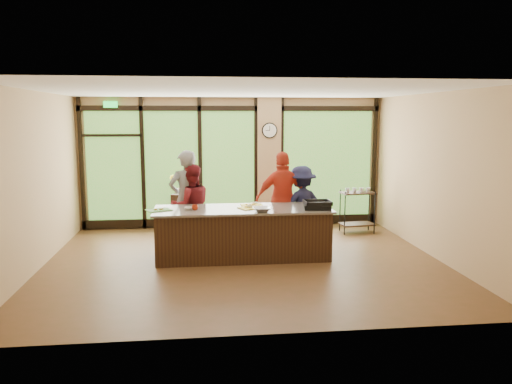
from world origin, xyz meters
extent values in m
plane|color=#523A1D|center=(0.00, 0.00, 0.00)|extent=(7.00, 7.00, 0.00)
plane|color=white|center=(0.00, 0.00, 3.00)|extent=(7.00, 7.00, 0.00)
plane|color=tan|center=(0.00, 3.00, 1.50)|extent=(7.00, 0.00, 7.00)
plane|color=tan|center=(-3.50, 0.00, 1.50)|extent=(0.00, 6.00, 6.00)
plane|color=tan|center=(3.50, 0.00, 1.50)|extent=(0.00, 6.00, 6.00)
cube|color=tan|center=(0.85, 2.94, 1.50)|extent=(0.55, 0.12, 3.00)
cube|color=black|center=(0.00, 2.95, 2.75)|extent=(6.90, 0.08, 0.12)
cube|color=black|center=(0.00, 2.95, 0.12)|extent=(6.90, 0.08, 0.20)
cube|color=#19D83F|center=(-2.70, 2.90, 2.83)|extent=(0.30, 0.04, 0.14)
cube|color=#346523|center=(-2.70, 2.97, 1.45)|extent=(1.20, 0.02, 2.50)
cube|color=#346523|center=(-1.40, 2.97, 1.45)|extent=(1.20, 0.02, 2.50)
cube|color=#346523|center=(-0.10, 2.97, 1.45)|extent=(1.20, 0.02, 2.50)
cube|color=#346523|center=(2.25, 2.97, 1.45)|extent=(2.10, 0.02, 2.50)
cube|color=black|center=(-3.40, 2.95, 1.50)|extent=(0.08, 0.08, 3.00)
cube|color=black|center=(-2.05, 2.95, 1.50)|extent=(0.08, 0.08, 3.00)
cube|color=black|center=(-0.75, 2.95, 1.50)|extent=(0.08, 0.08, 3.00)
cube|color=black|center=(0.55, 2.95, 1.50)|extent=(0.08, 0.08, 3.00)
cube|color=black|center=(1.15, 2.95, 1.50)|extent=(0.08, 0.08, 3.00)
cube|color=black|center=(3.40, 2.95, 1.50)|extent=(0.08, 0.08, 3.00)
cube|color=black|center=(0.00, 0.30, 0.44)|extent=(3.10, 1.00, 0.88)
cube|color=#6C6359|center=(0.00, 0.30, 0.90)|extent=(3.20, 1.10, 0.04)
cylinder|color=black|center=(0.85, 2.87, 2.25)|extent=(0.36, 0.04, 0.36)
cylinder|color=white|center=(0.85, 2.85, 2.25)|extent=(0.31, 0.01, 0.31)
cube|color=black|center=(0.85, 2.85, 2.30)|extent=(0.01, 0.00, 0.11)
cube|color=black|center=(0.80, 2.85, 2.25)|extent=(0.09, 0.00, 0.01)
imported|color=slate|center=(-1.04, 1.16, 0.96)|extent=(0.83, 0.70, 1.93)
imported|color=maroon|center=(-0.94, 1.11, 0.83)|extent=(0.93, 0.79, 1.66)
imported|color=#B9301C|center=(0.87, 1.04, 0.94)|extent=(1.11, 0.47, 1.89)
imported|color=#191A37|center=(1.25, 1.08, 0.80)|extent=(1.16, 0.88, 1.60)
cube|color=black|center=(1.33, 0.09, 0.96)|extent=(0.52, 0.44, 0.08)
imported|color=silver|center=(0.31, -0.07, 0.96)|extent=(0.33, 0.33, 0.08)
cube|color=#488731|center=(-1.50, 0.27, 0.93)|extent=(0.51, 0.46, 0.01)
cube|color=yellow|center=(0.14, 0.29, 0.93)|extent=(0.49, 0.44, 0.01)
cube|color=yellow|center=(0.19, 0.56, 0.93)|extent=(0.41, 0.32, 0.01)
imported|color=silver|center=(-0.97, 0.26, 0.95)|extent=(0.21, 0.21, 0.05)
imported|color=silver|center=(0.14, 0.34, 0.94)|extent=(0.14, 0.14, 0.04)
imported|color=silver|center=(0.27, 0.75, 0.93)|extent=(0.16, 0.16, 0.03)
imported|color=#A72810|center=(-0.86, 0.23, 0.97)|extent=(0.12, 0.12, 0.09)
cube|color=black|center=(-1.16, 2.70, 0.42)|extent=(0.54, 0.54, 0.84)
imported|color=#977752|center=(-1.16, 2.70, 0.96)|extent=(0.30, 0.30, 0.24)
cube|color=black|center=(2.70, 2.00, 0.19)|extent=(0.78, 0.49, 0.03)
cube|color=black|center=(2.70, 2.00, 0.90)|extent=(0.78, 0.49, 0.03)
cylinder|color=black|center=(2.37, 1.82, 0.47)|extent=(0.03, 0.03, 0.95)
cylinder|color=black|center=(3.04, 1.82, 0.47)|extent=(0.03, 0.03, 0.95)
cylinder|color=black|center=(2.37, 2.19, 0.47)|extent=(0.03, 0.03, 0.95)
cylinder|color=black|center=(3.04, 2.19, 0.47)|extent=(0.03, 0.03, 0.95)
imported|color=silver|center=(2.47, 2.00, 0.96)|extent=(0.12, 0.12, 0.10)
imported|color=silver|center=(2.63, 2.00, 0.96)|extent=(0.12, 0.12, 0.10)
imported|color=silver|center=(2.79, 2.00, 0.96)|extent=(0.12, 0.12, 0.10)
imported|color=silver|center=(2.94, 2.00, 0.96)|extent=(0.12, 0.12, 0.10)
camera|label=1|loc=(-0.76, -8.57, 2.58)|focal=35.00mm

